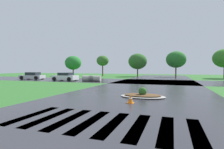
{
  "coord_description": "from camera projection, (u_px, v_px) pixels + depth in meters",
  "views": [
    {
      "loc": [
        2.43,
        -2.33,
        1.97
      ],
      "look_at": [
        -3.03,
        13.51,
        1.39
      ],
      "focal_mm": 28.44,
      "sensor_mm": 36.0,
      "label": 1
    }
  ],
  "objects": [
    {
      "name": "car_white_sedan",
      "position": [
        32.0,
        76.0,
        32.06
      ],
      "size": [
        4.42,
        2.64,
        1.28
      ],
      "rotation": [
        0.0,
        0.0,
        3.28
      ],
      "color": "#B7B7BF",
      "rests_on": "ground"
    },
    {
      "name": "median_island",
      "position": [
        143.0,
        95.0,
        12.13
      ],
      "size": [
        3.06,
        1.88,
        0.68
      ],
      "color": "#9E9B93",
      "rests_on": "ground"
    },
    {
      "name": "drainage_pipe_stack",
      "position": [
        91.0,
        78.0,
        26.77
      ],
      "size": [
        2.88,
        1.32,
        0.89
      ],
      "color": "#9E9B93",
      "rests_on": "ground"
    },
    {
      "name": "background_treeline",
      "position": [
        145.0,
        61.0,
        41.39
      ],
      "size": [
        38.7,
        6.77,
        5.88
      ],
      "color": "#4C3823",
      "rests_on": "ground"
    },
    {
      "name": "asphalt_roadway",
      "position": [
        136.0,
        96.0,
        12.51
      ],
      "size": [
        11.37,
        80.0,
        0.01
      ],
      "primitive_type": "cube",
      "color": "#2B2B30",
      "rests_on": "ground"
    },
    {
      "name": "car_dark_suv",
      "position": [
        65.0,
        77.0,
        28.21
      ],
      "size": [
        4.11,
        2.18,
        1.3
      ],
      "rotation": [
        0.0,
        0.0,
        3.1
      ],
      "color": "silver",
      "rests_on": "ground"
    },
    {
      "name": "asphalt_cross_road",
      "position": [
        156.0,
        82.0,
        26.23
      ],
      "size": [
        90.0,
        10.23,
        0.01
      ],
      "primitive_type": "cube",
      "color": "#2B2B30",
      "rests_on": "ground"
    },
    {
      "name": "crosswalk_stripes",
      "position": [
        102.0,
        122.0,
        6.45
      ],
      "size": [
        6.75,
        3.05,
        0.01
      ],
      "color": "white",
      "rests_on": "ground"
    },
    {
      "name": "traffic_cone",
      "position": [
        130.0,
        99.0,
        10.0
      ],
      "size": [
        0.36,
        0.36,
        0.5
      ],
      "color": "orange",
      "rests_on": "ground"
    }
  ]
}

